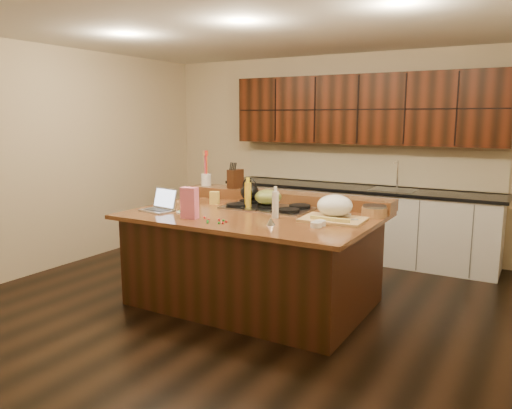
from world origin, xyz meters
The scene contains 30 objects.
room centered at (0.00, 0.00, 1.35)m, with size 5.52×5.02×2.72m.
island centered at (0.00, 0.00, 0.46)m, with size 2.40×1.60×0.92m.
back_ledge centered at (0.00, 0.70, 0.98)m, with size 2.40×0.30×0.12m, color black.
cooktop centered at (0.00, 0.30, 0.94)m, with size 0.92×0.52×0.05m.
back_counter centered at (0.30, 2.23, 0.98)m, with size 3.70×0.66×2.40m.
kettle centered at (-0.30, 0.43, 1.06)m, with size 0.20×0.20×0.18m, color black.
green_bowl centered at (0.00, 0.30, 1.04)m, with size 0.28×0.28×0.15m, color olive.
laptop centered at (-0.88, -0.35, 0.98)m, with size 0.36×0.30×0.22m.
oil_bottle centered at (-0.18, 0.20, 1.06)m, with size 0.07×0.07×0.27m, color gold.
vinegar_bottle centered at (0.29, -0.09, 1.04)m, with size 0.06×0.06×0.25m, color silver.
wooden_tray centered at (0.80, 0.11, 1.02)m, with size 0.59×0.47×0.23m.
ramekin_a centered at (0.79, -0.27, 0.94)m, with size 0.10×0.10×0.04m, color white.
ramekin_b centered at (0.79, -0.19, 0.94)m, with size 0.10×0.10×0.04m, color white.
ramekin_c centered at (0.87, 0.21, 0.94)m, with size 0.10×0.10×0.04m, color white.
strainer_bowl centered at (1.08, 0.43, 0.97)m, with size 0.24×0.24×0.09m, color #996B3F.
kitchen_timer centered at (0.41, -0.40, 0.96)m, with size 0.08×0.08×0.07m, color silver.
pink_bag centered at (-0.39, -0.51, 1.07)m, with size 0.16×0.08×0.29m, color pink.
candy_plate centered at (-0.60, -0.31, 0.93)m, with size 0.18×0.18×0.01m, color white.
package_box centered at (-0.64, 0.25, 0.99)m, with size 0.10×0.07×0.14m, color #ECCA53.
utensil_crock centered at (-1.07, 0.70, 1.11)m, with size 0.12×0.12×0.14m, color white.
knife_block centered at (-0.65, 0.70, 1.15)m, with size 0.11×0.18×0.22m, color black.
gumdrop_0 centered at (0.01, -0.50, 0.93)m, with size 0.02×0.02×0.02m, color red.
gumdrop_1 centered at (-0.11, -0.62, 0.93)m, with size 0.02×0.02×0.02m, color #198C26.
gumdrop_2 centered at (-0.10, -0.46, 0.93)m, with size 0.02×0.02×0.02m, color red.
gumdrop_3 centered at (-0.04, -0.47, 0.93)m, with size 0.02×0.02×0.02m, color #198C26.
gumdrop_4 centered at (0.02, -0.57, 0.93)m, with size 0.02×0.02×0.02m, color red.
gumdrop_5 centered at (-0.02, -0.58, 0.93)m, with size 0.02×0.02×0.02m, color #198C26.
gumdrop_6 centered at (-0.27, -0.45, 0.93)m, with size 0.02×0.02×0.02m, color red.
gumdrop_7 centered at (-0.15, -0.56, 0.93)m, with size 0.02×0.02×0.02m, color #198C26.
gumdrop_8 centered at (-0.17, -0.52, 0.93)m, with size 0.02×0.02×0.02m, color red.
Camera 1 is at (2.43, -4.16, 1.86)m, focal length 35.00 mm.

